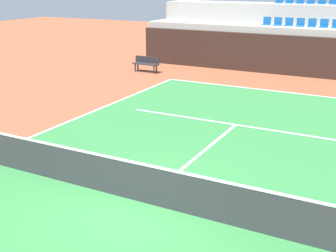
{
  "coord_description": "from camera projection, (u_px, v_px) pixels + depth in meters",
  "views": [
    {
      "loc": [
        4.73,
        -7.67,
        4.84
      ],
      "look_at": [
        -0.38,
        2.0,
        1.2
      ],
      "focal_mm": 46.88,
      "sensor_mm": 36.0,
      "label": 1
    }
  ],
  "objects": [
    {
      "name": "seating_row_lower",
      "position": [
        306.0,
        24.0,
        23.81
      ],
      "size": [
        4.79,
        0.44,
        0.44
      ],
      "color": "#145193",
      "rests_on": "stands_tier_lower"
    },
    {
      "name": "baseline_far",
      "position": [
        277.0,
        91.0,
        20.08
      ],
      "size": [
        11.0,
        0.1,
        0.0
      ],
      "primitive_type": "cube",
      "color": "white",
      "rests_on": "court_surface"
    },
    {
      "name": "seating_row_upper",
      "position": [
        316.0,
        2.0,
        25.48
      ],
      "size": [
        4.79,
        0.44,
        0.44
      ],
      "color": "#145193",
      "rests_on": "stands_tier_upper"
    },
    {
      "name": "centre_service_line",
      "position": [
        199.0,
        155.0,
        12.74
      ],
      "size": [
        0.1,
        6.4,
        0.0
      ],
      "primitive_type": "cube",
      "color": "white",
      "rests_on": "court_surface"
    },
    {
      "name": "stands_tier_lower",
      "position": [
        303.0,
        49.0,
        24.15
      ],
      "size": [
        18.38,
        2.4,
        2.45
      ],
      "primitive_type": "cube",
      "color": "#9E9E99",
      "rests_on": "ground_plane"
    },
    {
      "name": "stands_tier_upper",
      "position": [
        312.0,
        35.0,
        25.99
      ],
      "size": [
        18.38,
        2.4,
        3.53
      ],
      "primitive_type": "cube",
      "color": "#9E9E99",
      "rests_on": "ground_plane"
    },
    {
      "name": "court_surface",
      "position": [
        142.0,
        202.0,
        10.05
      ],
      "size": [
        11.0,
        24.0,
        0.01
      ],
      "primitive_type": "cube",
      "color": "#2D7238",
      "rests_on": "ground_plane"
    },
    {
      "name": "tennis_net",
      "position": [
        141.0,
        182.0,
        9.89
      ],
      "size": [
        11.08,
        0.08,
        1.07
      ],
      "color": "black",
      "rests_on": "court_surface"
    },
    {
      "name": "service_line_far",
      "position": [
        236.0,
        125.0,
        15.42
      ],
      "size": [
        8.26,
        0.1,
        0.0
      ],
      "primitive_type": "cube",
      "color": "white",
      "rests_on": "court_surface"
    },
    {
      "name": "player_bench",
      "position": [
        146.0,
        63.0,
        24.2
      ],
      "size": [
        1.5,
        0.4,
        0.85
      ],
      "color": "#232328",
      "rests_on": "ground_plane"
    },
    {
      "name": "back_wall",
      "position": [
        297.0,
        56.0,
        23.07
      ],
      "size": [
        18.38,
        0.3,
        2.09
      ],
      "primitive_type": "cube",
      "color": "black",
      "rests_on": "ground_plane"
    },
    {
      "name": "ground_plane",
      "position": [
        142.0,
        202.0,
        10.05
      ],
      "size": [
        80.0,
        80.0,
        0.0
      ],
      "primitive_type": "plane",
      "color": "brown"
    }
  ]
}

